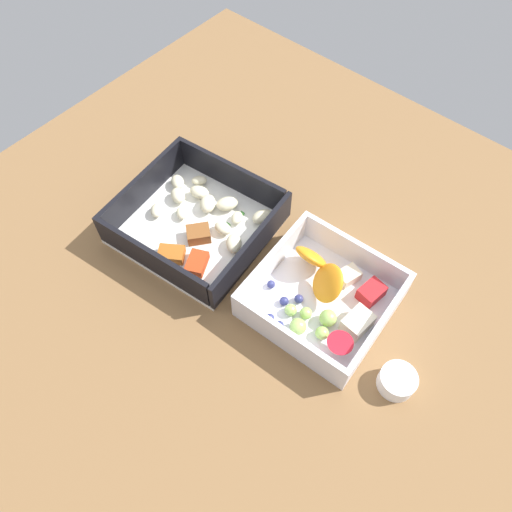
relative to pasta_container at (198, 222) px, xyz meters
The scene contains 4 objects.
table_surface 8.93cm from the pasta_container, behind, with size 80.00×80.00×2.00cm, color brown.
pasta_container is the anchor object (origin of this frame).
fruit_bowl 18.89cm from the pasta_container, behind, with size 15.82×15.64×5.22cm.
paper_cup_liner 30.38cm from the pasta_container, behind, with size 3.97×3.97×2.20cm, color white.
Camera 1 is at (-21.60, 23.65, 53.81)cm, focal length 34.59 mm.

